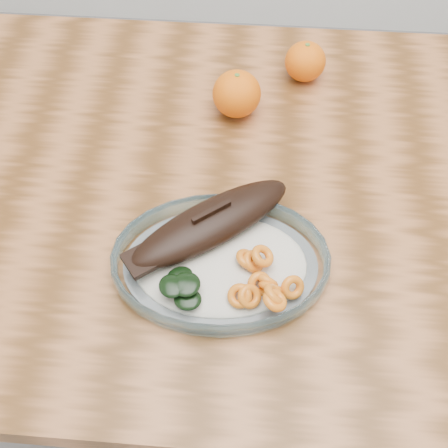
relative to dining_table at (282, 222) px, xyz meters
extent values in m
plane|color=slate|center=(0.00, 0.00, -0.65)|extent=(3.00, 3.00, 0.00)
cube|color=#573314|center=(0.00, 0.00, 0.08)|extent=(1.20, 0.80, 0.04)
cylinder|color=brown|center=(-0.54, 0.34, -0.30)|extent=(0.06, 0.06, 0.71)
ellipsoid|color=white|center=(-0.09, -0.16, 0.10)|extent=(0.56, 0.42, 0.01)
torus|color=#92CAE2|center=(-0.09, -0.16, 0.11)|extent=(0.57, 0.57, 0.03)
ellipsoid|color=white|center=(-0.09, -0.16, 0.12)|extent=(0.50, 0.37, 0.02)
ellipsoid|color=black|center=(-0.11, -0.11, 0.15)|extent=(0.24, 0.21, 0.04)
ellipsoid|color=black|center=(-0.11, -0.11, 0.14)|extent=(0.21, 0.18, 0.02)
cube|color=black|center=(-0.19, -0.17, 0.15)|extent=(0.06, 0.06, 0.01)
cube|color=black|center=(-0.11, -0.11, 0.17)|extent=(0.05, 0.04, 0.02)
torus|color=#C74E0E|center=(-0.05, -0.16, 0.14)|extent=(0.03, 0.04, 0.03)
torus|color=#C74E0E|center=(-0.06, -0.16, 0.14)|extent=(0.04, 0.03, 0.03)
torus|color=#C74E0E|center=(-0.06, -0.21, 0.14)|extent=(0.05, 0.04, 0.03)
torus|color=#C74E0E|center=(-0.03, -0.19, 0.14)|extent=(0.05, 0.03, 0.04)
torus|color=#C74E0E|center=(0.01, -0.20, 0.14)|extent=(0.05, 0.04, 0.04)
torus|color=#C74E0E|center=(-0.02, -0.20, 0.14)|extent=(0.03, 0.03, 0.04)
torus|color=#C74E0E|center=(-0.04, -0.19, 0.14)|extent=(0.05, 0.04, 0.04)
torus|color=#C74E0E|center=(-0.05, -0.21, 0.14)|extent=(0.05, 0.05, 0.03)
torus|color=#C74E0E|center=(-0.02, -0.22, 0.15)|extent=(0.04, 0.04, 0.04)
torus|color=#C74E0E|center=(-0.03, -0.16, 0.15)|extent=(0.04, 0.04, 0.03)
torus|color=#C74E0E|center=(-0.02, -0.23, 0.15)|extent=(0.04, 0.04, 0.03)
ellipsoid|color=black|center=(-0.13, -0.22, 0.14)|extent=(0.04, 0.03, 0.01)
ellipsoid|color=black|center=(-0.14, -0.19, 0.14)|extent=(0.05, 0.04, 0.01)
ellipsoid|color=black|center=(-0.13, -0.21, 0.15)|extent=(0.05, 0.05, 0.01)
ellipsoid|color=black|center=(-0.13, -0.21, 0.15)|extent=(0.05, 0.05, 0.01)
ellipsoid|color=black|center=(-0.15, -0.21, 0.15)|extent=(0.05, 0.05, 0.01)
sphere|color=#F45C04|center=(-0.09, 0.15, 0.14)|extent=(0.08, 0.08, 0.08)
sphere|color=#F45C04|center=(0.02, 0.25, 0.13)|extent=(0.07, 0.07, 0.07)
camera|label=1|loc=(-0.05, -0.56, 0.76)|focal=45.00mm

